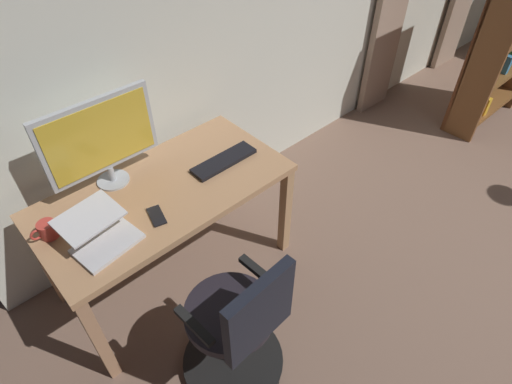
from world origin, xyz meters
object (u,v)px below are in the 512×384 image
Objects in this scene: laptop at (101,234)px; mug_coffee at (47,230)px; bookshelf at (509,28)px; computer_monitor at (100,139)px; office_chair at (238,328)px; cell_phone_by_monitor at (157,216)px; desk at (166,201)px; computer_keyboard at (224,161)px.

mug_coffee is at bearing -57.69° from laptop.
computer_monitor is at bearing -10.98° from bookshelf.
mug_coffee is (0.46, -0.88, 0.34)m from office_chair.
laptop is 2.42× the size of cell_phone_by_monitor.
office_chair is at bearing 79.77° from desk.
desk is at bearing 124.76° from computer_monitor.
computer_monitor is at bearing -132.60° from laptop.
laptop is at bearing 55.42° from computer_monitor.
laptop reaches higher than mug_coffee.
computer_keyboard is 1.19× the size of laptop.
bookshelf reaches higher than laptop.
computer_keyboard is 0.83m from laptop.
computer_monitor is 0.70m from computer_keyboard.
cell_phone_by_monitor is at bearing 11.52° from computer_keyboard.
mug_coffee reaches higher than computer_keyboard.
cell_phone_by_monitor is 0.52m from mug_coffee.
computer_keyboard is (-0.54, -0.74, 0.31)m from office_chair.
office_chair reaches higher than cell_phone_by_monitor.
computer_monitor is 0.53m from mug_coffee.
bookshelf is (-3.47, 0.67, -0.16)m from computer_monitor.
mug_coffee is at bearing 114.89° from office_chair.
laptop is at bearing 130.33° from mug_coffee.
desk is 0.42m from computer_keyboard.
computer_keyboard reaches higher than cell_phone_by_monitor.
computer_monitor is at bearing -55.24° from desk.
laptop reaches higher than computer_keyboard.
mug_coffee is at bearing 20.57° from computer_monitor.
cell_phone_by_monitor is at bearing 93.94° from computer_monitor.
computer_monitor is 1.49× the size of computer_keyboard.
laptop is (0.28, -0.67, 0.35)m from office_chair.
computer_monitor is 0.50m from cell_phone_by_monitor.
computer_keyboard is at bearing 173.00° from desk.
office_chair reaches higher than desk.
computer_keyboard is 2.93m from bookshelf.
computer_monitor is (0.17, -0.25, 0.39)m from desk.
office_chair is 0.97m from computer_keyboard.
office_chair is (0.14, 0.79, -0.20)m from desk.
bookshelf is (-2.90, 0.38, 0.12)m from computer_keyboard.
laptop is 2.66× the size of mug_coffee.
mug_coffee is at bearing -13.03° from cell_phone_by_monitor.
desk is at bearing -7.37° from bookshelf.
cell_phone_by_monitor is 1.10× the size of mug_coffee.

